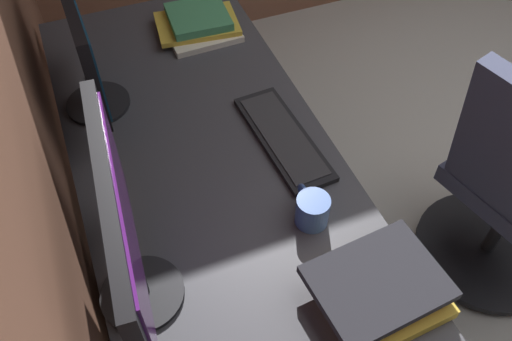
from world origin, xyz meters
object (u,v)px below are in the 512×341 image
monitor_primary (124,236)px  book_stack_near (381,289)px  keyboard_main (283,138)px  office_chair (512,195)px  coffee_mug (312,210)px  monitor_secondary (81,44)px  drawer_pedestal (236,306)px  book_stack_far (199,24)px

monitor_primary → book_stack_near: (-0.21, -0.52, -0.21)m
monitor_primary → keyboard_main: bearing=-56.3°
keyboard_main → office_chair: size_ratio=0.44×
keyboard_main → monitor_primary: bearing=123.7°
coffee_mug → office_chair: bearing=-89.9°
keyboard_main → office_chair: office_chair is taller
book_stack_near → coffee_mug: bearing=11.2°
monitor_primary → keyboard_main: 0.66m
monitor_secondary → coffee_mug: 0.81m
drawer_pedestal → keyboard_main: bearing=-44.2°
book_stack_near → book_stack_far: book_stack_near is taller
keyboard_main → drawer_pedestal: bearing=135.8°
keyboard_main → book_stack_near: (-0.55, -0.00, 0.03)m
keyboard_main → book_stack_far: (0.62, 0.07, 0.02)m
drawer_pedestal → book_stack_near: (-0.28, -0.27, 0.42)m
monitor_primary → monitor_secondary: 0.70m
monitor_secondary → book_stack_near: 1.05m
monitor_primary → keyboard_main: monitor_primary is taller
keyboard_main → coffee_mug: 0.30m
book_stack_near → office_chair: (0.26, -0.73, -0.31)m
book_stack_near → book_stack_far: size_ratio=1.02×
coffee_mug → drawer_pedestal: bearing=84.6°
drawer_pedestal → monitor_primary: size_ratio=1.24×
book_stack_far → office_chair: size_ratio=0.32×
monitor_secondary → keyboard_main: 0.64m
office_chair → book_stack_far: bearing=41.3°
drawer_pedestal → monitor_primary: 0.68m
monitor_primary → office_chair: size_ratio=0.58×
monitor_secondary → coffee_mug: bearing=-146.3°
monitor_primary → coffee_mug: (0.05, -0.46, -0.21)m
drawer_pedestal → office_chair: 1.00m
monitor_secondary → book_stack_far: bearing=-58.3°
monitor_secondary → book_stack_far: size_ratio=1.64×
keyboard_main → book_stack_far: bearing=6.0°
coffee_mug → office_chair: size_ratio=0.13×
monitor_primary → book_stack_near: monitor_primary is taller
monitor_primary → office_chair: (0.05, -1.25, -0.53)m
keyboard_main → book_stack_near: bearing=-179.6°
monitor_secondary → coffee_mug: size_ratio=3.96×
book_stack_far → keyboard_main: bearing=-174.0°
monitor_secondary → monitor_primary: bearing=177.6°
coffee_mug → monitor_primary: bearing=96.0°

